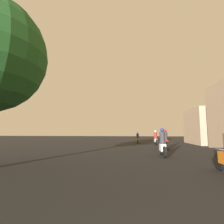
# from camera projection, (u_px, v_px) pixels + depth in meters

# --- Properties ---
(motorcycle_white) EXTENTS (0.60, 1.99, 1.65)m
(motorcycle_white) POSITION_uv_depth(u_px,v_px,m) (162.00, 145.00, 10.26)
(motorcycle_white) COLOR black
(motorcycle_white) RESTS_ON ground_plane
(motorcycle_red) EXTENTS (0.60, 2.09, 1.63)m
(motorcycle_red) POSITION_uv_depth(u_px,v_px,m) (166.00, 141.00, 14.56)
(motorcycle_red) COLOR black
(motorcycle_red) RESTS_ON ground_plane
(motorcycle_silver) EXTENTS (0.60, 2.08, 1.60)m
(motorcycle_silver) POSITION_uv_depth(u_px,v_px,m) (156.00, 139.00, 19.61)
(motorcycle_silver) COLOR black
(motorcycle_silver) RESTS_ON ground_plane
(motorcycle_yellow) EXTENTS (0.60, 1.95, 1.43)m
(motorcycle_yellow) POSITION_uv_depth(u_px,v_px,m) (138.00, 139.00, 22.18)
(motorcycle_yellow) COLOR black
(motorcycle_yellow) RESTS_ON ground_plane
(building_right_far) EXTENTS (4.76, 6.49, 4.13)m
(building_right_far) POSITION_uv_depth(u_px,v_px,m) (211.00, 127.00, 20.80)
(building_right_far) COLOR tan
(building_right_far) RESTS_ON ground_plane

